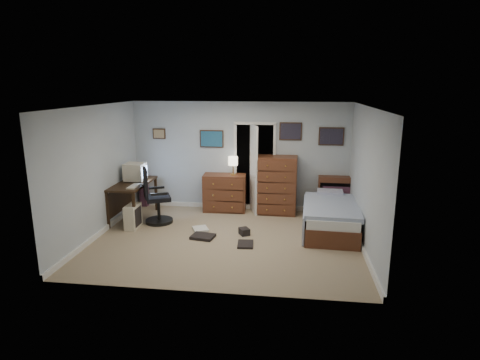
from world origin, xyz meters
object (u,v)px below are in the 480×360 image
low_dresser (225,193)px  bed (330,216)px  office_chair (155,202)px  computer_desk (128,191)px  tall_dresser (277,185)px

low_dresser → bed: (2.31, -1.05, -0.13)m
office_chair → bed: 3.63m
low_dresser → office_chair: bearing=-144.7°
computer_desk → bed: (4.28, -0.22, -0.32)m
computer_desk → low_dresser: 2.15m
tall_dresser → bed: size_ratio=0.65×
low_dresser → tall_dresser: (1.20, -0.02, 0.23)m
bed → tall_dresser: bearing=140.2°
tall_dresser → bed: tall_dresser is taller
low_dresser → tall_dresser: size_ratio=0.74×
computer_desk → tall_dresser: size_ratio=1.08×
computer_desk → office_chair: bearing=-16.5°
computer_desk → tall_dresser: tall_dresser is taller
tall_dresser → computer_desk: bearing=-163.6°
low_dresser → tall_dresser: tall_dresser is taller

